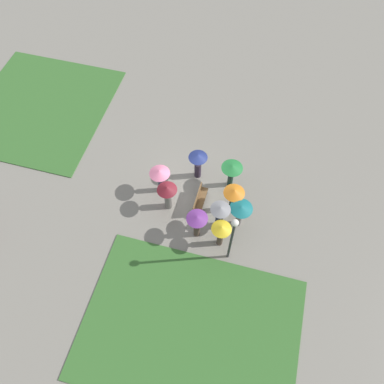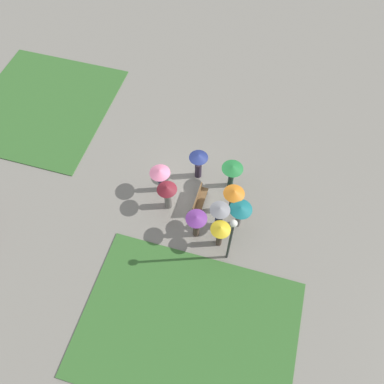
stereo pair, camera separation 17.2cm
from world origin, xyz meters
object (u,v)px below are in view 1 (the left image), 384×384
(crowd_person_grey, at_px, (220,214))
(crowd_person_orange, at_px, (234,195))
(lamp_post, at_px, (232,235))
(crowd_person_green, at_px, (232,170))
(park_bench, at_px, (199,200))
(crowd_person_purple, at_px, (197,222))
(crowd_person_maroon, at_px, (167,193))
(crowd_person_navy, at_px, (198,161))
(crowd_person_pink, at_px, (160,176))
(crowd_person_yellow, at_px, (221,231))
(crowd_person_teal, at_px, (240,211))

(crowd_person_grey, relative_size, crowd_person_orange, 1.01)
(lamp_post, height_order, crowd_person_green, lamp_post)
(park_bench, bearing_deg, crowd_person_orange, -84.34)
(crowd_person_purple, height_order, crowd_person_maroon, crowd_person_maroon)
(lamp_post, xyz_separation_m, crowd_person_green, (4.12, 0.79, -1.15))
(park_bench, xyz_separation_m, crowd_person_orange, (0.15, -1.71, 1.01))
(park_bench, relative_size, crowd_person_navy, 0.86)
(crowd_person_orange, xyz_separation_m, crowd_person_maroon, (-0.68, 3.24, -0.14))
(lamp_post, distance_m, crowd_person_orange, 2.86)
(crowd_person_green, xyz_separation_m, crowd_person_pink, (-1.29, 3.49, 0.00))
(park_bench, relative_size, crowd_person_orange, 0.86)
(crowd_person_yellow, bearing_deg, crowd_person_orange, 87.63)
(lamp_post, bearing_deg, crowd_person_yellow, 43.39)
(lamp_post, height_order, crowd_person_maroon, lamp_post)
(crowd_person_grey, bearing_deg, park_bench, -99.24)
(crowd_person_navy, bearing_deg, crowd_person_grey, -27.13)
(crowd_person_yellow, height_order, crowd_person_pink, crowd_person_yellow)
(crowd_person_maroon, bearing_deg, crowd_person_pink, 164.16)
(crowd_person_yellow, relative_size, crowd_person_maroon, 0.97)
(park_bench, xyz_separation_m, crowd_person_navy, (1.76, 0.54, 0.87))
(crowd_person_green, xyz_separation_m, crowd_person_orange, (-1.49, -0.41, 0.09))
(crowd_person_teal, relative_size, crowd_person_pink, 0.99)
(crowd_person_navy, bearing_deg, park_bench, -43.59)
(crowd_person_orange, bearing_deg, crowd_person_pink, -154.25)
(crowd_person_navy, relative_size, crowd_person_orange, 1.00)
(park_bench, bearing_deg, crowd_person_pink, 81.95)
(crowd_person_navy, relative_size, crowd_person_maroon, 1.01)
(crowd_person_yellow, distance_m, crowd_person_maroon, 3.35)
(crowd_person_navy, bearing_deg, crowd_person_pink, -110.04)
(crowd_person_teal, height_order, crowd_person_pink, crowd_person_pink)
(crowd_person_pink, bearing_deg, crowd_person_navy, -4.94)
(crowd_person_pink, bearing_deg, crowd_person_purple, -84.97)
(crowd_person_green, bearing_deg, park_bench, 63.58)
(crowd_person_teal, bearing_deg, crowd_person_pink, -5.89)
(crowd_person_purple, relative_size, crowd_person_pink, 1.05)
(lamp_post, height_order, crowd_person_orange, lamp_post)
(crowd_person_grey, bearing_deg, crowd_person_pink, -82.55)
(park_bench, distance_m, crowd_person_orange, 1.99)
(park_bench, distance_m, crowd_person_yellow, 2.60)
(lamp_post, bearing_deg, park_bench, 40.05)
(crowd_person_teal, xyz_separation_m, crowd_person_yellow, (-1.30, 0.68, 0.03))
(crowd_person_navy, bearing_deg, crowd_person_yellow, -31.10)
(lamp_post, height_order, crowd_person_navy, lamp_post)
(crowd_person_purple, xyz_separation_m, crowd_person_orange, (1.86, -1.40, 0.10))
(crowd_person_yellow, bearing_deg, crowd_person_maroon, 158.55)
(lamp_post, height_order, crowd_person_yellow, lamp_post)
(crowd_person_orange, bearing_deg, park_bench, -146.53)
(crowd_person_teal, distance_m, crowd_person_grey, 1.02)
(crowd_person_teal, height_order, crowd_person_yellow, crowd_person_yellow)
(crowd_person_green, bearing_deg, crowd_person_grey, 101.45)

